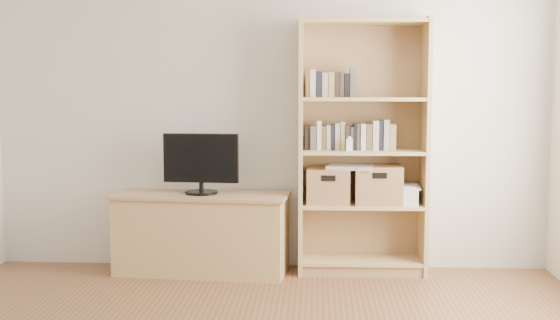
# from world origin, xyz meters

# --- Properties ---
(back_wall) EXTENTS (4.50, 0.02, 2.60)m
(back_wall) POSITION_xyz_m (0.00, 2.50, 1.30)
(back_wall) COLOR silver
(back_wall) RESTS_ON floor
(tv_stand) EXTENTS (1.37, 0.62, 0.61)m
(tv_stand) POSITION_xyz_m (-0.53, 2.25, 0.31)
(tv_stand) COLOR tan
(tv_stand) RESTS_ON floor
(bookshelf) EXTENTS (1.01, 0.37, 2.01)m
(bookshelf) POSITION_xyz_m (0.74, 2.32, 1.01)
(bookshelf) COLOR tan
(bookshelf) RESTS_ON floor
(television) EXTENTS (0.60, 0.09, 0.47)m
(television) POSITION_xyz_m (-0.53, 2.25, 0.87)
(television) COLOR black
(television) RESTS_ON tv_stand
(books_row_mid) EXTENTS (0.76, 0.15, 0.20)m
(books_row_mid) POSITION_xyz_m (0.74, 2.34, 1.08)
(books_row_mid) COLOR black
(books_row_mid) RESTS_ON bookshelf
(books_row_upper) EXTENTS (0.36, 0.14, 0.19)m
(books_row_upper) POSITION_xyz_m (0.52, 2.34, 1.49)
(books_row_upper) COLOR black
(books_row_upper) RESTS_ON bookshelf
(baby_monitor) EXTENTS (0.05, 0.04, 0.09)m
(baby_monitor) POSITION_xyz_m (0.63, 2.21, 1.03)
(baby_monitor) COLOR white
(baby_monitor) RESTS_ON bookshelf
(basket_left) EXTENTS (0.34, 0.28, 0.28)m
(basket_left) POSITION_xyz_m (0.47, 2.31, 0.70)
(basket_left) COLOR brown
(basket_left) RESTS_ON bookshelf
(basket_right) EXTENTS (0.37, 0.30, 0.30)m
(basket_right) POSITION_xyz_m (0.87, 2.32, 0.71)
(basket_right) COLOR brown
(basket_right) RESTS_ON bookshelf
(laptop) EXTENTS (0.39, 0.31, 0.03)m
(laptop) POSITION_xyz_m (0.65, 2.30, 0.85)
(laptop) COLOR white
(laptop) RESTS_ON basket_left
(magazine_stack) EXTENTS (0.23, 0.30, 0.13)m
(magazine_stack) POSITION_xyz_m (1.09, 2.32, 0.62)
(magazine_stack) COLOR silver
(magazine_stack) RESTS_ON bookshelf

